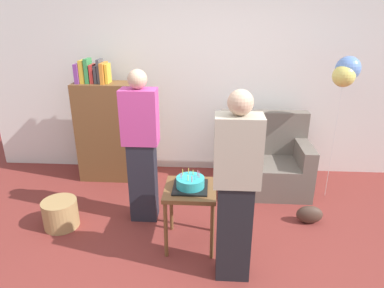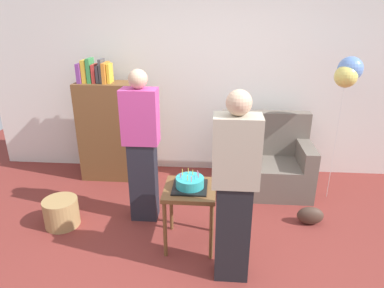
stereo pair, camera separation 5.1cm
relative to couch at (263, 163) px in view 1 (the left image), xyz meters
The scene contains 11 objects.
ground_plane 1.67m from the couch, 116.91° to the right, with size 8.00×8.00×0.00m, color maroon.
wall_back 1.38m from the couch, 141.63° to the left, with size 6.00×0.10×2.70m, color silver.
couch is the anchor object (origin of this frame).
bookshelf 2.05m from the couch, behind, with size 0.80×0.36×1.60m.
side_table 1.47m from the couch, 125.32° to the right, with size 0.48×0.48×0.61m.
birthday_cake 1.49m from the couch, 125.32° to the right, with size 0.32×0.32×0.17m.
person_blowing_candles 1.65m from the couch, 150.68° to the right, with size 0.36×0.22×1.63m.
person_holding_cake 1.73m from the couch, 105.96° to the right, with size 0.36×0.22×1.63m.
wicker_basket 2.45m from the couch, 155.92° to the right, with size 0.36×0.36×0.30m, color #A88451.
handbag 0.91m from the couch, 62.05° to the right, with size 0.28×0.14×0.20m, color #473328.
balloon_bunch 1.43m from the couch, ahead, with size 0.31×0.31×1.68m.
Camera 1 is at (0.09, -2.54, 2.15)m, focal length 32.14 mm.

